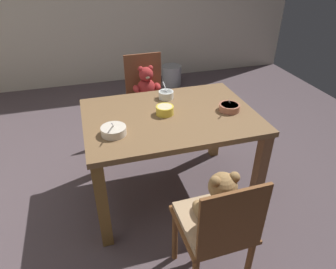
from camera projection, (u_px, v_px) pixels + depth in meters
name	position (u px, v px, depth m)	size (l,w,h in m)	color
ground_plane	(170.00, 192.00, 2.51)	(5.20, 5.20, 0.04)	#514448
dining_table	(170.00, 128.00, 2.19)	(1.20, 0.85, 0.71)	brown
teddy_chair_near_front	(218.00, 216.00, 1.56)	(0.39, 0.39, 0.82)	brown
teddy_chair_far_center	(147.00, 92.00, 2.90)	(0.40, 0.39, 0.86)	brown
porridge_bowl_terracotta_near_right	(229.00, 107.00, 2.16)	(0.15, 0.15, 0.12)	#B06953
porridge_bowl_white_far_center	(166.00, 95.00, 2.33)	(0.11, 0.12, 0.11)	white
porridge_bowl_yellow_center	(165.00, 110.00, 2.11)	(0.12, 0.12, 0.06)	yellow
porridge_bowl_cream_near_left	(114.00, 130.00, 1.89)	(0.16, 0.17, 0.13)	beige
metal_pail	(172.00, 75.00, 4.34)	(0.28, 0.28, 0.28)	#93969B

